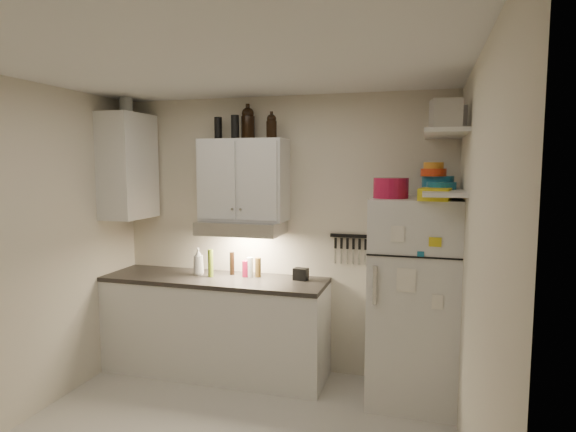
# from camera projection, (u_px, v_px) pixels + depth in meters

# --- Properties ---
(ceiling) EXTENTS (3.20, 3.00, 0.02)m
(ceiling) POSITION_uv_depth(u_px,v_px,m) (210.00, 61.00, 3.01)
(ceiling) COLOR silver
(ceiling) RESTS_ON ground
(back_wall) EXTENTS (3.20, 0.02, 2.60)m
(back_wall) POSITION_uv_depth(u_px,v_px,m) (280.00, 235.00, 4.59)
(back_wall) COLOR beige
(back_wall) RESTS_ON ground
(left_wall) EXTENTS (0.02, 3.00, 2.60)m
(left_wall) POSITION_uv_depth(u_px,v_px,m) (16.00, 254.00, 3.59)
(left_wall) COLOR beige
(left_wall) RESTS_ON ground
(right_wall) EXTENTS (0.02, 3.00, 2.60)m
(right_wall) POSITION_uv_depth(u_px,v_px,m) (476.00, 283.00, 2.70)
(right_wall) COLOR beige
(right_wall) RESTS_ON ground
(base_cabinet) EXTENTS (2.10, 0.60, 0.88)m
(base_cabinet) POSITION_uv_depth(u_px,v_px,m) (215.00, 327.00, 4.53)
(base_cabinet) COLOR silver
(base_cabinet) RESTS_ON floor
(countertop) EXTENTS (2.10, 0.62, 0.04)m
(countertop) POSITION_uv_depth(u_px,v_px,m) (215.00, 279.00, 4.49)
(countertop) COLOR #2B2724
(countertop) RESTS_ON base_cabinet
(upper_cabinet) EXTENTS (0.80, 0.33, 0.75)m
(upper_cabinet) POSITION_uv_depth(u_px,v_px,m) (244.00, 180.00, 4.45)
(upper_cabinet) COLOR silver
(upper_cabinet) RESTS_ON back_wall
(side_cabinet) EXTENTS (0.33, 0.55, 1.00)m
(side_cabinet) POSITION_uv_depth(u_px,v_px,m) (128.00, 166.00, 4.62)
(side_cabinet) COLOR silver
(side_cabinet) RESTS_ON left_wall
(range_hood) EXTENTS (0.76, 0.46, 0.12)m
(range_hood) POSITION_uv_depth(u_px,v_px,m) (242.00, 227.00, 4.43)
(range_hood) COLOR silver
(range_hood) RESTS_ON back_wall
(fridge) EXTENTS (0.70, 0.68, 1.70)m
(fridge) POSITION_uv_depth(u_px,v_px,m) (413.00, 301.00, 3.96)
(fridge) COLOR silver
(fridge) RESTS_ON floor
(shelf_hi) EXTENTS (0.30, 0.95, 0.03)m
(shelf_hi) POSITION_uv_depth(u_px,v_px,m) (445.00, 134.00, 3.63)
(shelf_hi) COLOR silver
(shelf_hi) RESTS_ON right_wall
(shelf_lo) EXTENTS (0.30, 0.95, 0.03)m
(shelf_lo) POSITION_uv_depth(u_px,v_px,m) (443.00, 192.00, 3.68)
(shelf_lo) COLOR silver
(shelf_lo) RESTS_ON right_wall
(knife_strip) EXTENTS (0.42, 0.02, 0.03)m
(knife_strip) POSITION_uv_depth(u_px,v_px,m) (353.00, 236.00, 4.37)
(knife_strip) COLOR black
(knife_strip) RESTS_ON back_wall
(dutch_oven) EXTENTS (0.35, 0.35, 0.16)m
(dutch_oven) POSITION_uv_depth(u_px,v_px,m) (391.00, 188.00, 3.84)
(dutch_oven) COLOR #A31337
(dutch_oven) RESTS_ON fridge
(book_stack) EXTENTS (0.25, 0.30, 0.09)m
(book_stack) POSITION_uv_depth(u_px,v_px,m) (435.00, 194.00, 3.59)
(book_stack) COLOR gold
(book_stack) RESTS_ON fridge
(spice_jar) EXTENTS (0.06, 0.06, 0.09)m
(spice_jar) POSITION_uv_depth(u_px,v_px,m) (428.00, 193.00, 3.76)
(spice_jar) COLOR silver
(spice_jar) RESTS_ON fridge
(stock_pot) EXTENTS (0.27, 0.27, 0.19)m
(stock_pot) POSITION_uv_depth(u_px,v_px,m) (452.00, 122.00, 3.92)
(stock_pot) COLOR silver
(stock_pot) RESTS_ON shelf_hi
(tin_a) EXTENTS (0.24, 0.22, 0.19)m
(tin_a) POSITION_uv_depth(u_px,v_px,m) (450.00, 119.00, 3.59)
(tin_a) COLOR #AAAAAD
(tin_a) RESTS_ON shelf_hi
(tin_b) EXTENTS (0.22, 0.22, 0.19)m
(tin_b) POSITION_uv_depth(u_px,v_px,m) (446.00, 114.00, 3.27)
(tin_b) COLOR #AAAAAD
(tin_b) RESTS_ON shelf_hi
(bowl_teal) EXTENTS (0.25, 0.25, 0.10)m
(bowl_teal) POSITION_uv_depth(u_px,v_px,m) (438.00, 182.00, 3.88)
(bowl_teal) COLOR #19698C
(bowl_teal) RESTS_ON shelf_lo
(bowl_orange) EXTENTS (0.20, 0.20, 0.06)m
(bowl_orange) POSITION_uv_depth(u_px,v_px,m) (433.00, 172.00, 3.82)
(bowl_orange) COLOR red
(bowl_orange) RESTS_ON bowl_teal
(bowl_yellow) EXTENTS (0.16, 0.16, 0.05)m
(bowl_yellow) POSITION_uv_depth(u_px,v_px,m) (434.00, 165.00, 3.82)
(bowl_yellow) COLOR orange
(bowl_yellow) RESTS_ON bowl_orange
(plates) EXTENTS (0.24, 0.24, 0.06)m
(plates) POSITION_uv_depth(u_px,v_px,m) (441.00, 186.00, 3.75)
(plates) COLOR #19698C
(plates) RESTS_ON shelf_lo
(growler_a) EXTENTS (0.16, 0.16, 0.30)m
(growler_a) POSITION_uv_depth(u_px,v_px,m) (248.00, 123.00, 4.43)
(growler_a) COLOR black
(growler_a) RESTS_ON upper_cabinet
(growler_b) EXTENTS (0.10, 0.10, 0.22)m
(growler_b) POSITION_uv_depth(u_px,v_px,m) (272.00, 126.00, 4.32)
(growler_b) COLOR black
(growler_b) RESTS_ON upper_cabinet
(thermos_a) EXTENTS (0.09, 0.09, 0.21)m
(thermos_a) POSITION_uv_depth(u_px,v_px,m) (235.00, 127.00, 4.36)
(thermos_a) COLOR black
(thermos_a) RESTS_ON upper_cabinet
(thermos_b) EXTENTS (0.08, 0.08, 0.21)m
(thermos_b) POSITION_uv_depth(u_px,v_px,m) (218.00, 128.00, 4.49)
(thermos_b) COLOR black
(thermos_b) RESTS_ON upper_cabinet
(side_jar) EXTENTS (0.13, 0.13, 0.17)m
(side_jar) POSITION_uv_depth(u_px,v_px,m) (126.00, 105.00, 4.58)
(side_jar) COLOR silver
(side_jar) RESTS_ON side_cabinet
(soap_bottle) EXTENTS (0.15, 0.15, 0.29)m
(soap_bottle) POSITION_uv_depth(u_px,v_px,m) (198.00, 260.00, 4.56)
(soap_bottle) COLOR silver
(soap_bottle) RESTS_ON countertop
(pepper_mill) EXTENTS (0.06, 0.06, 0.18)m
(pepper_mill) POSITION_uv_depth(u_px,v_px,m) (258.00, 267.00, 4.49)
(pepper_mill) COLOR brown
(pepper_mill) RESTS_ON countertop
(oil_bottle) EXTENTS (0.05, 0.05, 0.26)m
(oil_bottle) POSITION_uv_depth(u_px,v_px,m) (211.00, 263.00, 4.49)
(oil_bottle) COLOR #5B731C
(oil_bottle) RESTS_ON countertop
(vinegar_bottle) EXTENTS (0.06, 0.06, 0.22)m
(vinegar_bottle) POSITION_uv_depth(u_px,v_px,m) (232.00, 263.00, 4.58)
(vinegar_bottle) COLOR black
(vinegar_bottle) RESTS_ON countertop
(clear_bottle) EXTENTS (0.06, 0.06, 0.18)m
(clear_bottle) POSITION_uv_depth(u_px,v_px,m) (250.00, 267.00, 4.50)
(clear_bottle) COLOR silver
(clear_bottle) RESTS_ON countertop
(red_jar) EXTENTS (0.10, 0.10, 0.15)m
(red_jar) POSITION_uv_depth(u_px,v_px,m) (246.00, 269.00, 4.50)
(red_jar) COLOR #A31337
(red_jar) RESTS_ON countertop
(caddy) EXTENTS (0.14, 0.11, 0.11)m
(caddy) POSITION_uv_depth(u_px,v_px,m) (301.00, 274.00, 4.38)
(caddy) COLOR black
(caddy) RESTS_ON countertop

